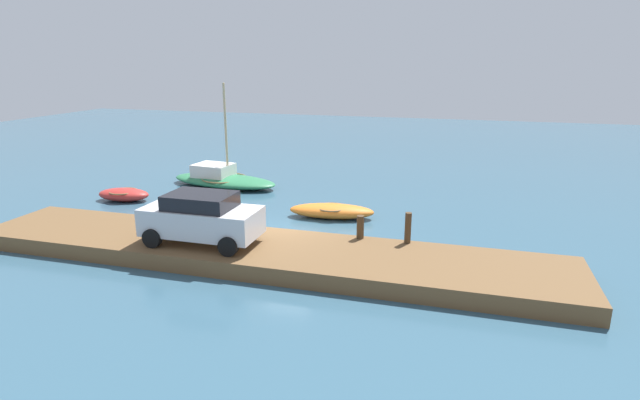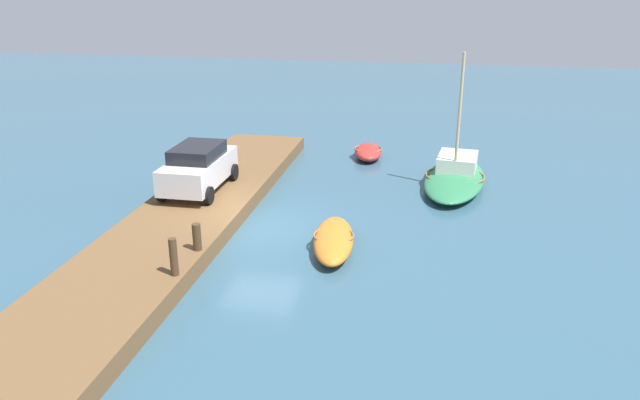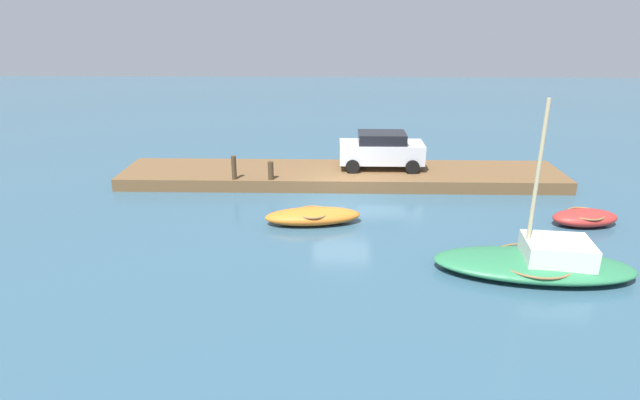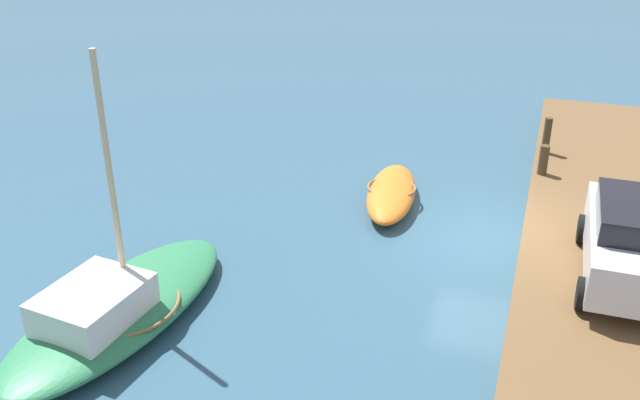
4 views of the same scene
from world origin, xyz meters
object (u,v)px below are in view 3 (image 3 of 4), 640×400
Objects in this scene: rowboat_orange at (313,216)px; dinghy_red at (585,217)px; mooring_post_mid_west at (234,168)px; parked_car at (381,150)px; sailboat_green at (537,262)px; mooring_post_west at (271,171)px.

dinghy_red is at bearing 173.36° from rowboat_orange.
parked_car is at bearing -164.11° from mooring_post_mid_west.
sailboat_green is at bearing 113.18° from parked_car.
mooring_post_mid_west is at bearing 15.93° from parked_car.
rowboat_orange is 3.53× the size of mooring_post_mid_west.
mooring_post_mid_west is at bearing 0.00° from mooring_post_west.
sailboat_green is 10.29m from parked_car.
mooring_post_west is (9.04, -7.52, 0.55)m from sailboat_green.
mooring_post_west is at bearing -33.25° from sailboat_green.
sailboat_green reaches higher than mooring_post_mid_west.
dinghy_red is 14.35m from mooring_post_mid_west.
dinghy_red is 0.67× the size of parked_car.
mooring_post_mid_west is 6.92m from parked_car.
sailboat_green reaches higher than dinghy_red.
dinghy_red is at bearing 142.95° from parked_car.
mooring_post_west is 1.63m from mooring_post_mid_west.
mooring_post_mid_west is at bearing -21.38° from dinghy_red.
mooring_post_west reaches higher than rowboat_orange.
mooring_post_mid_west is (10.66, -7.52, 0.68)m from sailboat_green.
parked_car is at bearing -159.35° from mooring_post_west.
mooring_post_mid_west is (1.62, 0.00, 0.12)m from mooring_post_west.
rowboat_orange is (10.26, 0.12, 0.00)m from dinghy_red.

